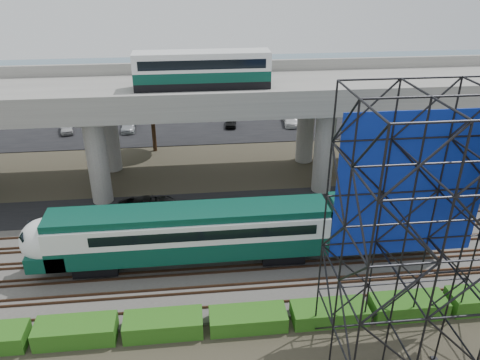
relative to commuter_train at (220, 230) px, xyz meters
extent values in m
plane|color=#474233|center=(0.15, -2.00, -2.88)|extent=(140.00, 140.00, 0.00)
cube|color=slate|center=(0.15, 0.00, -2.78)|extent=(90.00, 12.00, 0.20)
cube|color=black|center=(0.15, 8.50, -2.84)|extent=(90.00, 5.00, 0.08)
cube|color=black|center=(0.15, 32.00, -2.84)|extent=(90.00, 18.00, 0.08)
cube|color=#455E71|center=(0.15, 54.00, -2.87)|extent=(140.00, 40.00, 0.03)
cube|color=#472D1E|center=(0.15, -4.72, -2.60)|extent=(90.00, 0.08, 0.16)
cube|color=#472D1E|center=(0.15, -3.28, -2.60)|extent=(90.00, 0.08, 0.16)
cube|color=#472D1E|center=(0.15, -2.72, -2.60)|extent=(90.00, 0.08, 0.16)
cube|color=#472D1E|center=(0.15, -1.28, -2.60)|extent=(90.00, 0.08, 0.16)
cube|color=#472D1E|center=(0.15, -0.72, -2.60)|extent=(90.00, 0.08, 0.16)
cube|color=#472D1E|center=(0.15, 0.72, -2.60)|extent=(90.00, 0.08, 0.16)
cube|color=#472D1E|center=(0.15, 1.28, -2.60)|extent=(90.00, 0.08, 0.16)
cube|color=#472D1E|center=(0.15, 2.72, -2.60)|extent=(90.00, 0.08, 0.16)
cube|color=#472D1E|center=(0.15, 3.28, -2.60)|extent=(90.00, 0.08, 0.16)
cube|color=#472D1E|center=(0.15, 4.72, -2.60)|extent=(90.00, 0.08, 0.16)
cube|color=black|center=(-8.62, 0.00, -2.07)|extent=(3.00, 2.20, 0.90)
cube|color=black|center=(4.38, 0.00, -2.07)|extent=(3.00, 2.20, 0.90)
cube|color=#083D2F|center=(-2.12, 0.00, -0.92)|extent=(19.00, 3.00, 1.40)
cube|color=silver|center=(-2.12, 0.00, 0.53)|extent=(19.00, 3.00, 1.50)
cube|color=#083D2F|center=(-2.12, 0.00, 1.53)|extent=(19.00, 2.60, 0.50)
cube|color=black|center=(-1.12, 0.00, 0.58)|extent=(15.00, 3.06, 0.70)
ellipsoid|color=silver|center=(-11.62, 0.00, -0.02)|extent=(3.60, 3.00, 3.20)
cube|color=#083D2F|center=(-11.62, 0.00, -1.07)|extent=(2.60, 3.00, 1.10)
cube|color=black|center=(-12.72, 0.00, 0.48)|extent=(0.48, 2.00, 1.09)
cube|color=#083D2F|center=(11.88, 0.00, 0.08)|extent=(8.00, 3.00, 3.40)
cube|color=#9E9B93|center=(0.15, 14.00, 5.72)|extent=(80.00, 12.00, 1.20)
cube|color=#9E9B93|center=(0.15, 8.25, 6.87)|extent=(80.00, 0.50, 1.10)
cube|color=#9E9B93|center=(0.15, 19.75, 6.87)|extent=(80.00, 0.50, 1.10)
cylinder|color=#9E9B93|center=(-9.85, 10.50, 1.12)|extent=(1.80, 1.80, 8.00)
cylinder|color=#9E9B93|center=(-9.85, 17.50, 1.12)|extent=(1.80, 1.80, 8.00)
cube|color=#9E9B93|center=(-9.85, 14.00, 4.82)|extent=(2.40, 9.00, 0.60)
cylinder|color=#9E9B93|center=(10.15, 10.50, 1.12)|extent=(1.80, 1.80, 8.00)
cylinder|color=#9E9B93|center=(10.15, 17.50, 1.12)|extent=(1.80, 1.80, 8.00)
cube|color=#9E9B93|center=(10.15, 14.00, 4.82)|extent=(2.40, 9.00, 0.60)
cylinder|color=#9E9B93|center=(28.15, 17.50, 1.12)|extent=(1.80, 1.80, 8.00)
cube|color=black|center=(-0.47, 14.00, 6.67)|extent=(12.00, 2.50, 0.70)
cube|color=#083D2F|center=(-0.47, 14.00, 7.47)|extent=(12.00, 2.50, 0.90)
cube|color=silver|center=(-0.47, 14.00, 8.57)|extent=(12.00, 2.50, 1.30)
cube|color=black|center=(-0.47, 14.00, 8.62)|extent=(11.00, 2.56, 0.80)
cube|color=silver|center=(-0.47, 14.00, 9.37)|extent=(12.00, 2.40, 0.30)
cube|color=#0E289C|center=(9.58, -6.95, 6.42)|extent=(8.10, 0.08, 8.25)
cube|color=#265714|center=(-8.85, -6.30, -2.28)|extent=(4.60, 1.80, 1.20)
cube|color=#265714|center=(-3.85, -6.30, -2.31)|extent=(4.60, 1.80, 1.15)
cube|color=#265714|center=(1.15, -6.30, -2.37)|extent=(4.60, 1.80, 1.03)
cube|color=#265714|center=(6.15, -6.30, -2.38)|extent=(4.60, 1.80, 1.01)
cube|color=#265714|center=(11.15, -6.30, -2.32)|extent=(4.60, 1.80, 1.12)
cylinder|color=#382314|center=(14.15, 10.50, -0.48)|extent=(0.44, 0.44, 4.80)
ellipsoid|color=#265714|center=(14.15, 10.50, 2.72)|extent=(4.94, 4.94, 4.18)
cylinder|color=#382314|center=(-5.85, 22.00, -0.48)|extent=(0.44, 0.44, 4.80)
ellipsoid|color=#265714|center=(-5.85, 22.00, 2.72)|extent=(4.94, 4.94, 4.18)
imported|color=black|center=(-5.66, 7.94, -2.10)|extent=(5.19, 2.70, 1.40)
imported|color=#B9B9B9|center=(-17.01, 29.00, -2.19)|extent=(2.27, 3.84, 1.23)
imported|color=#AEB2B6|center=(-13.35, 34.00, -2.20)|extent=(1.29, 3.67, 1.21)
imported|color=#ADB1B5|center=(-9.46, 29.00, -2.19)|extent=(1.81, 4.23, 1.22)
imported|color=silver|center=(-3.88, 34.00, -2.16)|extent=(2.48, 4.78, 1.29)
imported|color=black|center=(3.35, 29.00, -2.23)|extent=(1.69, 3.46, 1.14)
imported|color=#AEAFB6|center=(8.27, 34.00, -2.18)|extent=(1.76, 3.91, 1.24)
imported|color=silver|center=(11.15, 29.00, -2.14)|extent=(2.31, 4.71, 1.32)
imported|color=#B6B8BE|center=(19.13, 34.00, -2.22)|extent=(2.71, 4.47, 1.16)
camera|label=1|loc=(-1.65, -27.49, 17.46)|focal=35.00mm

